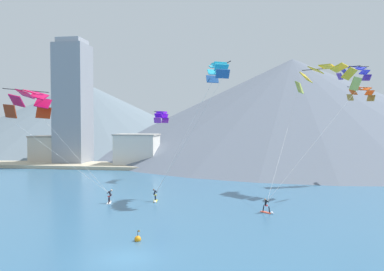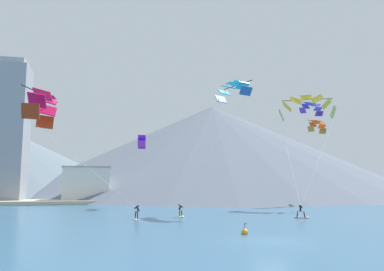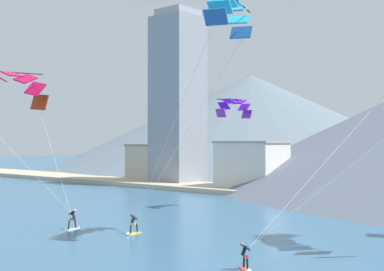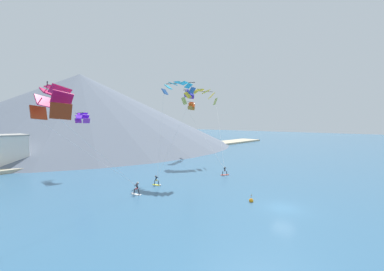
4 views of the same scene
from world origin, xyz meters
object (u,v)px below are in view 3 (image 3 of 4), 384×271
object	(u,v)px
kitesurfer_mid_center	(74,223)
kitesurfer_near_trail	(132,228)
kitesurfer_near_lead	(246,263)
parafoil_kite_mid_center	(10,86)
parafoil_kite_distant_high_outer	(234,106)
parafoil_kite_near_trail	(229,14)

from	to	relation	value
kitesurfer_mid_center	kitesurfer_near_trail	bearing A→B (deg)	15.68
kitesurfer_near_lead	kitesurfer_mid_center	distance (m)	19.06
parafoil_kite_mid_center	kitesurfer_mid_center	bearing A→B (deg)	-1.15
parafoil_kite_distant_high_outer	parafoil_kite_mid_center	bearing A→B (deg)	-122.80
kitesurfer_near_lead	parafoil_kite_distant_high_outer	size ratio (longest dim) A/B	0.35
kitesurfer_mid_center	parafoil_kite_distant_high_outer	world-z (taller)	parafoil_kite_distant_high_outer
parafoil_kite_near_trail	parafoil_kite_mid_center	distance (m)	23.89
parafoil_kite_near_trail	parafoil_kite_mid_center	world-z (taller)	parafoil_kite_near_trail
kitesurfer_near_trail	kitesurfer_mid_center	world-z (taller)	kitesurfer_mid_center
kitesurfer_mid_center	parafoil_kite_near_trail	bearing A→B (deg)	17.92
kitesurfer_near_trail	parafoil_kite_near_trail	size ratio (longest dim) A/B	0.11
kitesurfer_mid_center	parafoil_kite_mid_center	xyz separation A→B (m)	(-10.37, 0.21, 11.95)
kitesurfer_near_trail	parafoil_kite_mid_center	distance (m)	19.83
kitesurfer_near_trail	kitesurfer_mid_center	distance (m)	5.54
parafoil_kite_near_trail	kitesurfer_mid_center	bearing A→B (deg)	-162.08
parafoil_kite_mid_center	parafoil_kite_distant_high_outer	world-z (taller)	parafoil_kite_mid_center
kitesurfer_mid_center	parafoil_kite_distant_high_outer	size ratio (longest dim) A/B	0.38
kitesurfer_near_lead	parafoil_kite_near_trail	world-z (taller)	parafoil_kite_near_trail
kitesurfer_near_trail	parafoil_kite_mid_center	world-z (taller)	parafoil_kite_mid_center
kitesurfer_near_lead	parafoil_kite_distant_high_outer	world-z (taller)	parafoil_kite_distant_high_outer
kitesurfer_near_lead	parafoil_kite_mid_center	bearing A→B (deg)	174.95
parafoil_kite_near_trail	parafoil_kite_distant_high_outer	distance (m)	19.49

